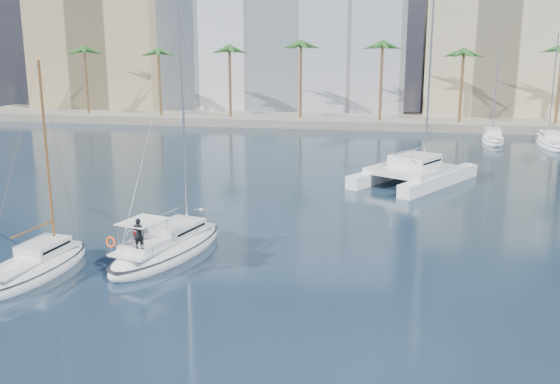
# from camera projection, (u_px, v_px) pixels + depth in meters

# --- Properties ---
(ground) EXTENTS (160.00, 160.00, 0.00)m
(ground) POSITION_uv_depth(u_px,v_px,m) (255.00, 255.00, 36.88)
(ground) COLOR black
(ground) RESTS_ON ground
(quay) EXTENTS (120.00, 14.00, 1.20)m
(quay) POSITION_uv_depth(u_px,v_px,m) (343.00, 120.00, 95.02)
(quay) COLOR gray
(quay) RESTS_ON ground
(building_modern) EXTENTS (42.00, 16.00, 28.00)m
(building_modern) POSITION_uv_depth(u_px,v_px,m) (280.00, 31.00, 105.44)
(building_modern) COLOR silver
(building_modern) RESTS_ON ground
(building_tan_left) EXTENTS (22.00, 14.00, 22.00)m
(building_tan_left) POSITION_uv_depth(u_px,v_px,m) (105.00, 49.00, 107.64)
(building_tan_left) COLOR tan
(building_tan_left) RESTS_ON ground
(building_beige) EXTENTS (20.00, 14.00, 20.00)m
(building_beige) POSITION_uv_depth(u_px,v_px,m) (490.00, 56.00, 97.50)
(building_beige) COLOR #C1B18A
(building_beige) RESTS_ON ground
(palm_left) EXTENTS (3.60, 3.60, 12.30)m
(palm_left) POSITION_uv_depth(u_px,v_px,m) (119.00, 55.00, 94.93)
(palm_left) COLOR brown
(palm_left) RESTS_ON ground
(palm_centre) EXTENTS (3.60, 3.60, 12.30)m
(palm_centre) POSITION_uv_depth(u_px,v_px,m) (342.00, 56.00, 88.91)
(palm_centre) COLOR brown
(palm_centre) RESTS_ON ground
(main_sloop) EXTENTS (5.74, 10.62, 15.04)m
(main_sloop) POSITION_uv_depth(u_px,v_px,m) (168.00, 248.00, 36.68)
(main_sloop) COLOR white
(main_sloop) RESTS_ON ground
(small_sloop) EXTENTS (3.62, 8.64, 12.05)m
(small_sloop) POSITION_uv_depth(u_px,v_px,m) (36.00, 267.00, 33.68)
(small_sloop) COLOR white
(small_sloop) RESTS_ON ground
(catamaran) EXTENTS (11.73, 13.92, 18.14)m
(catamaran) POSITION_uv_depth(u_px,v_px,m) (413.00, 170.00, 55.57)
(catamaran) COLOR white
(catamaran) RESTS_ON ground
(seagull) EXTENTS (1.15, 0.49, 0.21)m
(seagull) POSITION_uv_depth(u_px,v_px,m) (201.00, 210.00, 44.75)
(seagull) COLOR silver
(seagull) RESTS_ON ground
(moored_yacht_a) EXTENTS (3.37, 9.52, 11.90)m
(moored_yacht_a) POSITION_uv_depth(u_px,v_px,m) (493.00, 142.00, 78.24)
(moored_yacht_a) COLOR white
(moored_yacht_a) RESTS_ON ground
(moored_yacht_b) EXTENTS (3.32, 10.83, 13.72)m
(moored_yacht_b) POSITION_uv_depth(u_px,v_px,m) (551.00, 146.00, 75.18)
(moored_yacht_b) COLOR white
(moored_yacht_b) RESTS_ON ground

